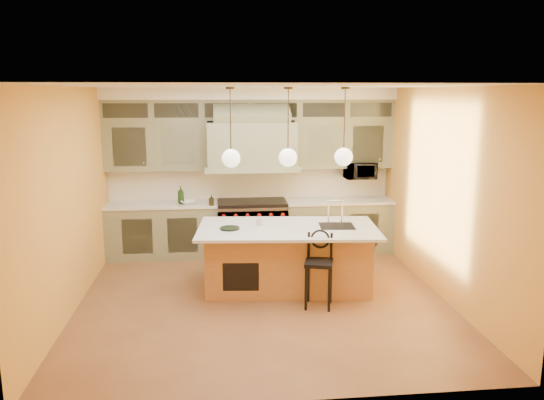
{
  "coord_description": "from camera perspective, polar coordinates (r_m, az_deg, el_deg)",
  "views": [
    {
      "loc": [
        -0.61,
        -6.91,
        2.82
      ],
      "look_at": [
        0.2,
        0.7,
        1.26
      ],
      "focal_mm": 35.0,
      "sensor_mm": 36.0,
      "label": 1
    }
  ],
  "objects": [
    {
      "name": "kitchen_island",
      "position": [
        7.79,
        1.7,
        -6.06
      ],
      "size": [
        2.67,
        1.57,
        1.35
      ],
      "rotation": [
        0.0,
        0.0,
        -0.09
      ],
      "color": "#A06F39",
      "rests_on": "floor"
    },
    {
      "name": "counter_stool",
      "position": [
        7.11,
        5.08,
        -6.94
      ],
      "size": [
        0.44,
        0.44,
        1.03
      ],
      "rotation": [
        0.0,
        0.0,
        -0.27
      ],
      "color": "black",
      "rests_on": "floor"
    },
    {
      "name": "wall_back",
      "position": [
        9.53,
        -2.35,
        3.23
      ],
      "size": [
        5.0,
        0.0,
        5.0
      ],
      "primitive_type": "plane",
      "rotation": [
        1.57,
        0.0,
        0.0
      ],
      "color": "gold",
      "rests_on": "ground"
    },
    {
      "name": "wall_front",
      "position": [
        4.66,
        1.71,
        -5.63
      ],
      "size": [
        5.0,
        0.0,
        5.0
      ],
      "primitive_type": "plane",
      "rotation": [
        -1.57,
        0.0,
        0.0
      ],
      "color": "gold",
      "rests_on": "ground"
    },
    {
      "name": "pendant_left",
      "position": [
        7.42,
        -4.43,
        4.72
      ],
      "size": [
        0.26,
        0.26,
        1.11
      ],
      "color": "#2D2319",
      "rests_on": "ceiling"
    },
    {
      "name": "floor",
      "position": [
        7.49,
        -0.98,
        -10.62
      ],
      "size": [
        5.0,
        5.0,
        0.0
      ],
      "primitive_type": "plane",
      "color": "brown",
      "rests_on": "ground"
    },
    {
      "name": "pendant_right",
      "position": [
        7.63,
        7.71,
        4.84
      ],
      "size": [
        0.26,
        0.26,
        1.11
      ],
      "color": "#2D2319",
      "rests_on": "ceiling"
    },
    {
      "name": "ceiling",
      "position": [
        6.94,
        -1.06,
        12.15
      ],
      "size": [
        5.0,
        5.0,
        0.0
      ],
      "primitive_type": "plane",
      "rotation": [
        3.14,
        0.0,
        0.0
      ],
      "color": "white",
      "rests_on": "wall_back"
    },
    {
      "name": "fruit_bowl",
      "position": [
        9.19,
        -8.95,
        -0.24
      ],
      "size": [
        0.29,
        0.29,
        0.07
      ],
      "primitive_type": "imported",
      "rotation": [
        0.0,
        0.0,
        -0.07
      ],
      "color": "white",
      "rests_on": "back_cabinetry"
    },
    {
      "name": "back_cabinetry",
      "position": [
        9.27,
        -2.24,
        2.87
      ],
      "size": [
        5.0,
        0.77,
        2.9
      ],
      "color": "gray",
      "rests_on": "floor"
    },
    {
      "name": "microwave",
      "position": [
        9.61,
        9.45,
        3.15
      ],
      "size": [
        0.54,
        0.37,
        0.3
      ],
      "primitive_type": "imported",
      "color": "black",
      "rests_on": "back_cabinetry"
    },
    {
      "name": "cup",
      "position": [
        7.72,
        -1.36,
        -2.37
      ],
      "size": [
        0.12,
        0.12,
        0.1
      ],
      "primitive_type": "imported",
      "rotation": [
        0.0,
        0.0,
        -0.15
      ],
      "color": "beige",
      "rests_on": "kitchen_island"
    },
    {
      "name": "range",
      "position": [
        9.37,
        -2.15,
        -2.93
      ],
      "size": [
        1.2,
        0.74,
        0.96
      ],
      "color": "silver",
      "rests_on": "floor"
    },
    {
      "name": "oil_bottle_b",
      "position": [
        9.02,
        -6.53,
        -0.01
      ],
      "size": [
        0.09,
        0.09,
        0.19
      ],
      "primitive_type": "imported",
      "rotation": [
        0.0,
        0.0,
        -0.05
      ],
      "color": "black",
      "rests_on": "back_cabinetry"
    },
    {
      "name": "pendant_center",
      "position": [
        7.48,
        1.73,
        4.81
      ],
      "size": [
        0.26,
        0.26,
        1.11
      ],
      "color": "#2D2319",
      "rests_on": "ceiling"
    },
    {
      "name": "wall_right",
      "position": [
        7.7,
        17.85,
        0.69
      ],
      "size": [
        0.0,
        5.0,
        5.0
      ],
      "primitive_type": "plane",
      "rotation": [
        1.57,
        0.0,
        -1.57
      ],
      "color": "gold",
      "rests_on": "ground"
    },
    {
      "name": "wall_left",
      "position": [
        7.3,
        -20.97,
        -0.1
      ],
      "size": [
        0.0,
        5.0,
        5.0
      ],
      "primitive_type": "plane",
      "rotation": [
        1.57,
        0.0,
        1.57
      ],
      "color": "gold",
      "rests_on": "ground"
    },
    {
      "name": "oil_bottle_a",
      "position": [
        9.25,
        -9.78,
        0.56
      ],
      "size": [
        0.12,
        0.12,
        0.3
      ],
      "primitive_type": "imported",
      "rotation": [
        0.0,
        0.0,
        0.06
      ],
      "color": "#163213",
      "rests_on": "back_cabinetry"
    }
  ]
}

